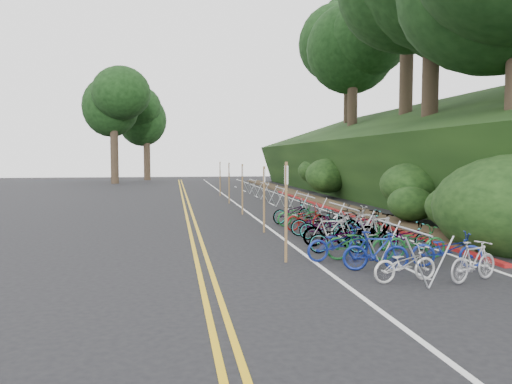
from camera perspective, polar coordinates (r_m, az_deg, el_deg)
ground at (r=13.93m, az=2.19°, el=-7.76°), size 120.00×120.00×0.00m
road_markings at (r=23.87m, az=-1.19°, el=-2.82°), size 7.47×80.00×0.01m
red_curb at (r=26.87m, az=8.99°, el=-2.00°), size 0.25×28.00×0.10m
embankment at (r=36.00m, az=16.51°, el=3.41°), size 14.30×48.14×9.11m
tree_cluster at (r=38.79m, az=10.28°, el=18.55°), size 33.52×54.93×20.30m
bike_rack_front at (r=12.49m, az=16.38°, el=-5.32°), size 1.15×2.77×1.18m
bike_racks_rest at (r=27.05m, az=2.90°, el=-0.21°), size 1.14×23.00×1.17m
signpost_near at (r=13.41m, az=3.46°, el=-1.53°), size 0.08×0.40×2.72m
signposts_rest at (r=27.60m, az=-2.42°, el=1.07°), size 0.08×18.40×2.50m
bike_front at (r=13.91m, az=9.35°, el=-5.82°), size 0.85×1.88×0.95m
bike_valet at (r=16.89m, az=10.82°, el=-4.12°), size 3.17×12.29×1.05m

